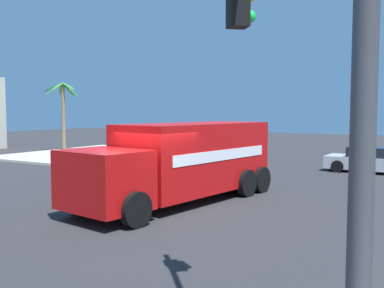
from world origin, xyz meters
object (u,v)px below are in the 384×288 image
at_px(delivery_truck, 182,161).
at_px(traffic_light_secondary, 300,41).
at_px(palm_tree_far, 63,103).
at_px(sedan_silver, 371,160).
at_px(pickup_maroon, 175,156).

relative_size(delivery_truck, traffic_light_secondary, 1.48).
xyz_separation_m(traffic_light_secondary, palm_tree_far, (19.30, 24.10, -0.12)).
distance_m(traffic_light_secondary, sedan_silver, 19.82).
relative_size(delivery_truck, pickup_maroon, 1.62).
distance_m(traffic_light_secondary, pickup_maroon, 19.16).
relative_size(traffic_light_secondary, pickup_maroon, 1.09).
bearing_deg(palm_tree_far, traffic_light_secondary, -128.69).
height_order(delivery_truck, palm_tree_far, palm_tree_far).
bearing_deg(sedan_silver, palm_tree_far, 90.36).
relative_size(delivery_truck, palm_tree_far, 1.64).
xyz_separation_m(delivery_truck, palm_tree_far, (10.98, 17.49, 2.33)).
relative_size(pickup_maroon, palm_tree_far, 1.01).
relative_size(traffic_light_secondary, palm_tree_far, 1.11).
bearing_deg(delivery_truck, pickup_maroon, 34.49).
xyz_separation_m(pickup_maroon, sedan_silver, (4.29, -9.20, -0.10)).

